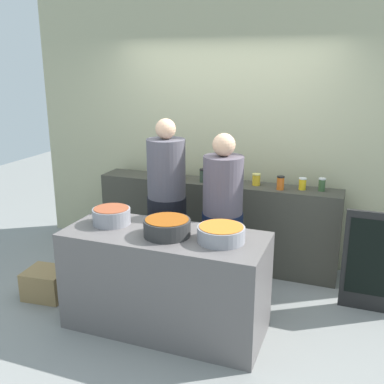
{
  "coord_description": "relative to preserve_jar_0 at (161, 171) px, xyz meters",
  "views": [
    {
      "loc": [
        1.44,
        -3.47,
        2.24
      ],
      "look_at": [
        0.0,
        0.35,
        1.05
      ],
      "focal_mm": 42.21,
      "sensor_mm": 36.0,
      "label": 1
    }
  ],
  "objects": [
    {
      "name": "ground",
      "position": [
        0.67,
        -1.09,
        -1.03
      ],
      "size": [
        12.0,
        12.0,
        0.0
      ],
      "primitive_type": "plane",
      "color": "gray"
    },
    {
      "name": "storefront_wall",
      "position": [
        0.67,
        0.36,
        0.47
      ],
      "size": [
        4.8,
        0.12,
        3.0
      ],
      "primitive_type": "cube",
      "color": "#AFAD88",
      "rests_on": "ground"
    },
    {
      "name": "display_shelf",
      "position": [
        0.67,
        0.01,
        -0.55
      ],
      "size": [
        2.7,
        0.36,
        0.96
      ],
      "primitive_type": "cube",
      "color": "#3D3B33",
      "rests_on": "ground"
    },
    {
      "name": "prep_table",
      "position": [
        0.67,
        -1.39,
        -0.59
      ],
      "size": [
        1.7,
        0.7,
        0.87
      ],
      "primitive_type": "cube",
      "color": "#5C5757",
      "rests_on": "ground"
    },
    {
      "name": "preserve_jar_0",
      "position": [
        0.0,
        0.0,
        0.0
      ],
      "size": [
        0.07,
        0.07,
        0.13
      ],
      "color": "#CD6D0E",
      "rests_on": "display_shelf"
    },
    {
      "name": "preserve_jar_1",
      "position": [
        0.26,
        -0.01,
        -0.01
      ],
      "size": [
        0.09,
        0.09,
        0.1
      ],
      "color": "orange",
      "rests_on": "display_shelf"
    },
    {
      "name": "preserve_jar_2",
      "position": [
        0.53,
        -0.05,
        0.01
      ],
      "size": [
        0.08,
        0.08,
        0.15
      ],
      "color": "#374839",
      "rests_on": "display_shelf"
    },
    {
      "name": "preserve_jar_3",
      "position": [
        0.74,
        0.0,
        -0.02
      ],
      "size": [
        0.08,
        0.08,
        0.1
      ],
      "color": "yellow",
      "rests_on": "display_shelf"
    },
    {
      "name": "preserve_jar_4",
      "position": [
        1.11,
        0.03,
        -0.0
      ],
      "size": [
        0.09,
        0.09,
        0.13
      ],
      "color": "gold",
      "rests_on": "display_shelf"
    },
    {
      "name": "preserve_jar_5",
      "position": [
        1.38,
        -0.06,
        0.01
      ],
      "size": [
        0.08,
        0.08,
        0.14
      ],
      "color": "orange",
      "rests_on": "display_shelf"
    },
    {
      "name": "preserve_jar_6",
      "position": [
        1.59,
        0.03,
        -0.0
      ],
      "size": [
        0.08,
        0.08,
        0.12
      ],
      "color": "yellow",
      "rests_on": "display_shelf"
    },
    {
      "name": "preserve_jar_7",
      "position": [
        1.78,
        0.04,
        0.0
      ],
      "size": [
        0.07,
        0.07,
        0.13
      ],
      "color": "#375631",
      "rests_on": "display_shelf"
    },
    {
      "name": "cooking_pot_left",
      "position": [
        0.14,
        -1.34,
        -0.09
      ],
      "size": [
        0.33,
        0.33,
        0.14
      ],
      "color": "gray",
      "rests_on": "prep_table"
    },
    {
      "name": "cooking_pot_center",
      "position": [
        0.71,
        -1.43,
        -0.09
      ],
      "size": [
        0.38,
        0.38,
        0.14
      ],
      "color": "#2D2D2D",
      "rests_on": "prep_table"
    },
    {
      "name": "cooking_pot_right",
      "position": [
        1.15,
        -1.39,
        -0.1
      ],
      "size": [
        0.38,
        0.38,
        0.13
      ],
      "color": "gray",
      "rests_on": "prep_table"
    },
    {
      "name": "cook_with_tongs",
      "position": [
        0.36,
        -0.65,
        -0.25
      ],
      "size": [
        0.39,
        0.39,
        1.72
      ],
      "color": "black",
      "rests_on": "ground"
    },
    {
      "name": "cook_in_cap",
      "position": [
        0.97,
        -0.74,
        -0.3
      ],
      "size": [
        0.39,
        0.39,
        1.62
      ],
      "color": "black",
      "rests_on": "ground"
    },
    {
      "name": "bread_crate",
      "position": [
        -0.64,
        -1.33,
        -0.89
      ],
      "size": [
        0.42,
        0.38,
        0.28
      ],
      "primitive_type": "cube",
      "rotation": [
        0.0,
        0.0,
        0.1
      ],
      "color": "olive",
      "rests_on": "ground"
    },
    {
      "name": "chalkboard_sign",
      "position": [
        2.35,
        -0.48,
        -0.54
      ],
      "size": [
        0.59,
        0.05,
        0.96
      ],
      "color": "black",
      "rests_on": "ground"
    }
  ]
}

